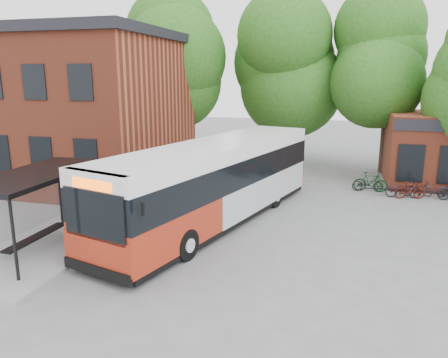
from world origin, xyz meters
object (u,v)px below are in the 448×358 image
(bus_shelter, at_px, (41,212))
(bicycle_1, at_px, (370,182))
(bicycle_4, at_px, (418,189))
(city_bus, at_px, (215,183))
(bicycle_3, at_px, (410,190))
(bicycle_0, at_px, (368,183))
(bicycle_2, at_px, (403,189))

(bus_shelter, relative_size, bicycle_1, 3.96)
(bicycle_4, bearing_deg, city_bus, 114.83)
(city_bus, height_order, bicycle_3, city_bus)
(bicycle_0, distance_m, bicycle_1, 0.17)
(bicycle_0, relative_size, bicycle_2, 0.94)
(bicycle_1, distance_m, bicycle_2, 1.78)
(bicycle_0, height_order, bicycle_4, bicycle_0)
(bicycle_0, bearing_deg, bicycle_1, -102.35)
(bus_shelter, distance_m, bicycle_2, 17.05)
(bicycle_0, distance_m, bicycle_2, 1.90)
(bicycle_3, bearing_deg, bicycle_4, -51.03)
(city_bus, relative_size, bicycle_1, 7.59)
(bus_shelter, distance_m, bicycle_1, 16.48)
(bicycle_1, bearing_deg, bicycle_3, -115.26)
(bicycle_0, distance_m, bicycle_3, 2.22)
(bicycle_1, bearing_deg, bicycle_4, -96.56)
(city_bus, relative_size, bicycle_2, 7.70)
(city_bus, height_order, bicycle_1, city_bus)
(bicycle_0, height_order, bicycle_2, bicycle_2)
(bus_shelter, distance_m, bicycle_0, 16.40)
(city_bus, distance_m, bicycle_4, 11.20)
(bicycle_1, distance_m, bicycle_4, 2.35)
(bicycle_4, bearing_deg, bicycle_2, 110.59)
(bicycle_4, bearing_deg, bicycle_3, 130.44)
(bicycle_2, relative_size, bicycle_4, 1.11)
(city_bus, relative_size, bicycle_0, 8.21)
(bicycle_4, bearing_deg, bicycle_0, 68.94)
(city_bus, distance_m, bicycle_2, 10.30)
(bicycle_1, height_order, bicycle_2, bicycle_1)
(bicycle_2, bearing_deg, bicycle_4, -62.45)
(bicycle_0, bearing_deg, bus_shelter, 129.87)
(bicycle_2, bearing_deg, bicycle_0, 57.45)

